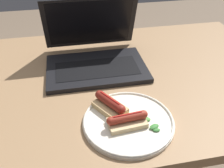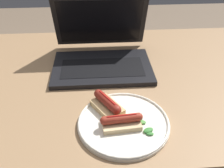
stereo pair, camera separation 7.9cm
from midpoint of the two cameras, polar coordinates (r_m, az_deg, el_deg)
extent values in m
cube|color=#93704C|center=(0.94, -4.04, 0.61)|extent=(1.40, 0.82, 0.04)
cylinder|color=#93704C|center=(1.58, 17.66, -1.15)|extent=(0.04, 0.04, 0.70)
cube|color=black|center=(0.96, -5.88, 3.49)|extent=(0.38, 0.25, 0.02)
cube|color=black|center=(0.94, -5.82, 3.51)|extent=(0.31, 0.14, 0.00)
cube|color=black|center=(1.05, -7.26, 13.66)|extent=(0.38, 0.08, 0.22)
cube|color=black|center=(1.04, -7.25, 13.64)|extent=(0.34, 0.07, 0.20)
cylinder|color=silver|center=(0.73, 0.66, -8.82)|extent=(0.27, 0.27, 0.01)
torus|color=silver|center=(0.73, 0.67, -8.42)|extent=(0.26, 0.26, 0.01)
cube|color=#D6B784|center=(0.71, 0.29, -9.00)|extent=(0.11, 0.07, 0.02)
cylinder|color=maroon|center=(0.70, 0.30, -7.85)|extent=(0.10, 0.03, 0.02)
sphere|color=maroon|center=(0.71, 4.08, -7.08)|extent=(0.02, 0.02, 0.02)
sphere|color=maroon|center=(0.69, -3.61, -8.60)|extent=(0.02, 0.02, 0.02)
cylinder|color=red|center=(0.69, 0.30, -7.12)|extent=(0.08, 0.01, 0.01)
cube|color=tan|center=(0.76, -3.44, -5.53)|extent=(0.11, 0.12, 0.02)
cylinder|color=maroon|center=(0.74, -3.51, -4.19)|extent=(0.07, 0.09, 0.03)
sphere|color=maroon|center=(0.72, -1.06, -5.96)|extent=(0.03, 0.03, 0.03)
sphere|color=maroon|center=(0.77, -5.77, -2.54)|extent=(0.03, 0.03, 0.03)
cylinder|color=red|center=(0.73, -3.55, -3.37)|extent=(0.05, 0.07, 0.01)
ellipsoid|color=#387A33|center=(0.70, 6.99, -10.55)|extent=(0.02, 0.01, 0.01)
ellipsoid|color=#387A33|center=(0.72, 3.82, -8.78)|extent=(0.03, 0.04, 0.01)
ellipsoid|color=#387A33|center=(0.71, 6.48, -9.82)|extent=(0.03, 0.03, 0.01)
ellipsoid|color=#387A33|center=(0.71, 4.31, -9.54)|extent=(0.01, 0.02, 0.01)
ellipsoid|color=#4C8E3D|center=(0.73, 4.64, -8.11)|extent=(0.03, 0.03, 0.01)
ellipsoid|color=#2D662D|center=(0.71, 6.33, -9.99)|extent=(0.02, 0.03, 0.01)
camera|label=1|loc=(0.04, -92.86, -2.07)|focal=40.00mm
camera|label=2|loc=(0.04, 87.14, 2.07)|focal=40.00mm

